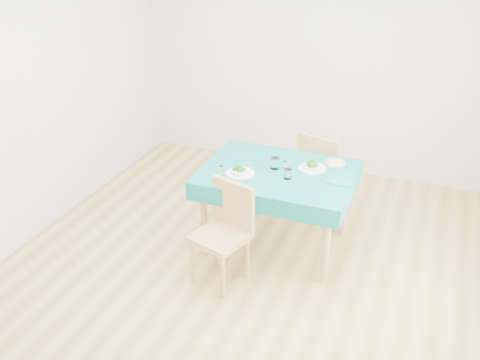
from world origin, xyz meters
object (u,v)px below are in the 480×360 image
(chair_near, at_px, (220,229))
(bowl_near, at_px, (240,170))
(table, at_px, (277,209))
(chair_far, at_px, (328,158))
(side_plate, at_px, (335,163))
(bowl_far, at_px, (313,165))

(chair_near, xyz_separation_m, bowl_near, (-0.02, 0.50, 0.30))
(bowl_near, bearing_deg, table, 30.98)
(chair_near, xyz_separation_m, chair_far, (0.52, 1.52, 0.06))
(chair_far, bearing_deg, side_plate, 125.99)
(chair_far, distance_m, bowl_near, 1.18)
(bowl_far, height_order, side_plate, bowl_far)
(side_plate, bearing_deg, chair_far, 108.66)
(bowl_near, relative_size, side_plate, 1.37)
(chair_near, height_order, side_plate, chair_near)
(chair_far, bearing_deg, chair_near, 88.48)
(bowl_near, distance_m, side_plate, 0.88)
(table, height_order, chair_far, chair_far)
(chair_far, relative_size, bowl_far, 4.55)
(bowl_near, bearing_deg, side_plate, 35.88)
(side_plate, bearing_deg, bowl_far, -130.10)
(table, xyz_separation_m, bowl_far, (0.26, 0.15, 0.42))
(chair_far, distance_m, side_plate, 0.57)
(table, relative_size, side_plate, 7.05)
(table, relative_size, bowl_far, 5.26)
(chair_near, distance_m, chair_far, 1.61)
(bowl_near, bearing_deg, bowl_far, 30.36)
(bowl_near, distance_m, bowl_far, 0.64)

